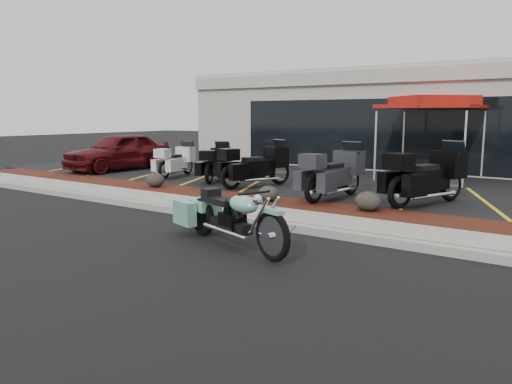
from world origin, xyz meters
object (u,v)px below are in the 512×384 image
Objects in this scene: parked_car at (118,151)px; popup_canopy at (433,104)px; hero_cruiser at (273,228)px; touring_white at (187,158)px; traffic_cone at (351,172)px.

popup_canopy is (10.42, 3.92, 1.70)m from parked_car.
touring_white is (-7.89, 6.70, 0.21)m from hero_cruiser.
parked_car is 8.76m from traffic_cone.
hero_cruiser is 12.67m from parked_car.
parked_car is at bearing 86.38° from touring_white.
traffic_cone is 3.37m from popup_canopy.
popup_canopy reaches higher than hero_cruiser.
touring_white is at bearing 158.52° from hero_cruiser.
touring_white is 0.49× the size of parked_car.
traffic_cone is (5.36, 1.78, -0.33)m from touring_white.
popup_canopy reaches higher than traffic_cone.
traffic_cone is at bearing -122.66° from popup_canopy.
touring_white is 8.30m from popup_canopy.
parked_car is (-3.11, -0.42, 0.12)m from touring_white.
popup_canopy is (-0.59, 10.20, 2.03)m from hero_cruiser.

